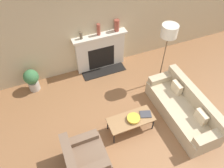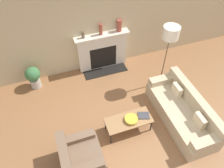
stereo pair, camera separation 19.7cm
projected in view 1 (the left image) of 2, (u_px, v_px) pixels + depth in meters
ground_plane at (139, 139)px, 5.18m from camera, size 18.00×18.00×0.00m
wall_back at (96, 24)px, 5.99m from camera, size 18.00×0.06×2.90m
fireplace at (100, 52)px, 6.55m from camera, size 1.60×0.59×1.17m
couch at (183, 109)px, 5.42m from camera, size 0.84×2.17×0.78m
armchair_near at (84, 158)px, 4.54m from camera, size 0.84×0.87×0.79m
coffee_table at (131, 120)px, 5.11m from camera, size 1.10×0.48×0.40m
bowl at (134, 118)px, 5.05m from camera, size 0.31×0.31×0.07m
book at (145, 114)px, 5.17m from camera, size 0.32×0.28×0.02m
floor_lamp at (168, 36)px, 5.33m from camera, size 0.41×0.41×1.90m
mantel_vase_left at (81, 36)px, 5.91m from camera, size 0.08×0.08×0.20m
mantel_vase_center_left at (99, 30)px, 6.00m from camera, size 0.10×0.10×0.33m
mantel_vase_center_right at (117, 25)px, 6.14m from camera, size 0.14×0.14×0.34m
potted_plant at (32, 79)px, 6.01m from camera, size 0.41×0.41×0.69m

